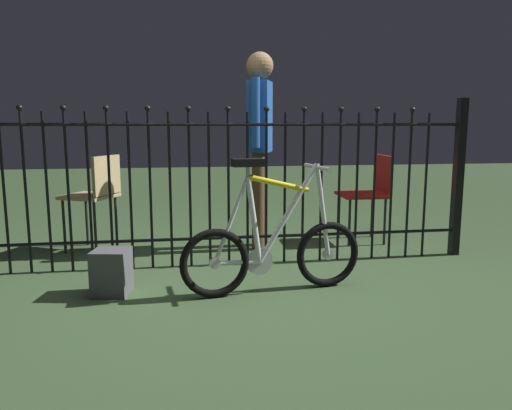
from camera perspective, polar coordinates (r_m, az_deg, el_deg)
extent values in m
plane|color=#38502E|center=(3.38, -0.79, -9.82)|extent=(20.00, 20.00, 0.00)
cylinder|color=black|center=(4.06, -27.10, 1.12)|extent=(0.02, 0.02, 1.20)
cylinder|color=black|center=(4.01, -25.07, 1.18)|extent=(0.02, 0.02, 1.20)
sphere|color=black|center=(3.98, -25.69, 10.11)|extent=(0.05, 0.05, 0.05)
cylinder|color=black|center=(3.97, -22.99, 1.25)|extent=(0.02, 0.02, 1.20)
cylinder|color=black|center=(3.94, -20.87, 1.31)|extent=(0.02, 0.02, 1.20)
sphere|color=black|center=(3.91, -21.40, 10.41)|extent=(0.05, 0.05, 0.05)
cylinder|color=black|center=(3.91, -18.72, 1.38)|extent=(0.02, 0.02, 1.20)
cylinder|color=black|center=(3.89, -16.54, 1.44)|extent=(0.02, 0.02, 1.20)
sphere|color=black|center=(3.86, -16.97, 10.67)|extent=(0.05, 0.05, 0.05)
cylinder|color=black|center=(3.87, -14.33, 1.50)|extent=(0.02, 0.02, 1.20)
cylinder|color=black|center=(3.86, -12.11, 1.56)|extent=(0.02, 0.02, 1.20)
sphere|color=black|center=(3.83, -12.43, 10.86)|extent=(0.05, 0.05, 0.05)
cylinder|color=black|center=(3.85, -9.88, 1.62)|extent=(0.02, 0.02, 1.20)
cylinder|color=black|center=(3.85, -7.65, 1.67)|extent=(0.02, 0.02, 1.20)
sphere|color=black|center=(3.82, -7.85, 10.99)|extent=(0.05, 0.05, 0.05)
cylinder|color=black|center=(3.86, -5.42, 1.73)|extent=(0.02, 0.02, 1.20)
cylinder|color=black|center=(3.87, -3.19, 1.77)|extent=(0.02, 0.02, 1.20)
sphere|color=black|center=(3.84, -3.28, 11.05)|extent=(0.05, 0.05, 0.05)
cylinder|color=black|center=(3.89, -0.99, 1.82)|extent=(0.02, 0.02, 1.20)
cylinder|color=black|center=(3.91, 1.19, 1.86)|extent=(0.02, 0.02, 1.20)
sphere|color=black|center=(3.88, 1.22, 11.05)|extent=(0.05, 0.05, 0.05)
cylinder|color=black|center=(3.94, 3.35, 1.90)|extent=(0.02, 0.02, 1.20)
cylinder|color=black|center=(3.97, 5.47, 1.94)|extent=(0.02, 0.02, 1.20)
sphere|color=black|center=(3.94, 5.61, 10.97)|extent=(0.05, 0.05, 0.05)
cylinder|color=black|center=(4.01, 7.55, 1.98)|extent=(0.02, 0.02, 1.20)
cylinder|color=black|center=(4.06, 9.58, 2.01)|extent=(0.02, 0.02, 1.20)
sphere|color=black|center=(4.03, 9.82, 10.85)|extent=(0.05, 0.05, 0.05)
cylinder|color=black|center=(4.11, 11.57, 2.03)|extent=(0.02, 0.02, 1.20)
cylinder|color=black|center=(4.16, 13.51, 2.06)|extent=(0.02, 0.02, 1.20)
sphere|color=black|center=(4.13, 13.84, 10.67)|extent=(0.05, 0.05, 0.05)
cylinder|color=black|center=(4.22, 15.40, 2.08)|extent=(0.02, 0.02, 1.20)
cylinder|color=black|center=(4.29, 17.24, 2.10)|extent=(0.02, 0.02, 1.20)
sphere|color=black|center=(4.26, 17.64, 10.46)|extent=(0.05, 0.05, 0.05)
cylinder|color=black|center=(4.35, 19.01, 2.11)|extent=(0.02, 0.02, 1.20)
cylinder|color=black|center=(3.95, -2.14, -3.75)|extent=(3.74, 0.03, 0.03)
cylinder|color=black|center=(3.85, -2.22, 9.28)|extent=(3.74, 0.03, 0.03)
cube|color=black|center=(4.49, 22.32, 2.90)|extent=(0.07, 0.07, 1.32)
torus|color=black|center=(3.19, -4.79, -6.74)|extent=(0.46, 0.11, 0.46)
cylinder|color=silver|center=(3.19, -4.79, -6.74)|extent=(0.08, 0.04, 0.07)
torus|color=black|center=(3.42, 8.33, -5.67)|extent=(0.46, 0.11, 0.46)
cylinder|color=silver|center=(3.42, 8.33, -5.67)|extent=(0.08, 0.04, 0.07)
cylinder|color=silver|center=(3.25, 3.76, -0.90)|extent=(0.43, 0.09, 0.65)
cylinder|color=yellow|center=(3.20, 2.60, 2.49)|extent=(0.42, 0.09, 0.13)
cylinder|color=silver|center=(3.18, -0.25, -1.73)|extent=(0.12, 0.05, 0.57)
cylinder|color=silver|center=(3.22, -2.15, -6.65)|extent=(0.30, 0.07, 0.04)
cylinder|color=silver|center=(3.14, -2.88, -1.77)|extent=(0.25, 0.06, 0.56)
cylinder|color=silver|center=(3.34, 7.72, -0.59)|extent=(0.13, 0.05, 0.62)
cylinder|color=silver|center=(3.28, 7.07, 4.53)|extent=(0.03, 0.03, 0.02)
cylinder|color=silver|center=(3.28, 7.07, 4.36)|extent=(0.08, 0.40, 0.03)
cylinder|color=silver|center=(3.13, -0.95, 3.91)|extent=(0.03, 0.03, 0.07)
cube|color=black|center=(3.12, -0.96, 4.92)|extent=(0.21, 0.11, 0.05)
cylinder|color=silver|center=(3.26, 0.42, -6.55)|extent=(0.18, 0.04, 0.18)
cylinder|color=black|center=(4.57, -21.31, -2.34)|extent=(0.02, 0.02, 0.47)
cylinder|color=black|center=(4.81, -18.99, -1.65)|extent=(0.02, 0.02, 0.47)
cylinder|color=black|center=(4.38, -18.10, -2.64)|extent=(0.02, 0.02, 0.47)
cylinder|color=black|center=(4.63, -15.86, -1.90)|extent=(0.02, 0.02, 0.47)
cube|color=tan|center=(4.55, -18.73, 0.98)|extent=(0.52, 0.52, 0.03)
cube|color=tan|center=(4.43, -16.90, 3.32)|extent=(0.19, 0.35, 0.33)
cylinder|color=black|center=(4.61, 10.76, -2.01)|extent=(0.02, 0.02, 0.43)
cylinder|color=black|center=(4.92, 9.57, -1.26)|extent=(0.02, 0.02, 0.43)
cylinder|color=black|center=(4.72, 14.67, -1.89)|extent=(0.02, 0.02, 0.43)
cylinder|color=black|center=(5.03, 13.26, -1.16)|extent=(0.02, 0.02, 0.43)
cube|color=#A51E19|center=(4.78, 12.16, 1.17)|extent=(0.44, 0.44, 0.03)
cube|color=#A51E19|center=(4.83, 14.50, 3.53)|extent=(0.04, 0.40, 0.35)
cylinder|color=#4C3823|center=(4.37, 0.24, 0.41)|extent=(0.11, 0.11, 0.87)
cylinder|color=#4C3823|center=(4.52, 0.62, 0.72)|extent=(0.11, 0.11, 0.87)
cube|color=#1E4C99|center=(4.40, 0.44, 10.16)|extent=(0.27, 0.34, 0.61)
cylinder|color=#1E4C99|center=(4.20, -0.06, 10.62)|extent=(0.08, 0.08, 0.58)
cylinder|color=#1E4C99|center=(4.59, 0.90, 10.50)|extent=(0.08, 0.08, 0.58)
sphere|color=#8C6647|center=(4.42, 0.45, 15.81)|extent=(0.23, 0.23, 0.23)
cube|color=#4C4C51|center=(3.40, -16.36, -7.44)|extent=(0.26, 0.26, 0.30)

